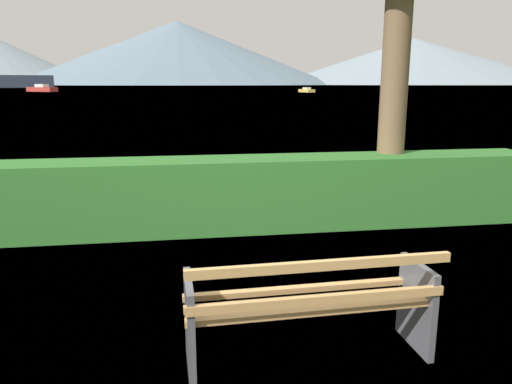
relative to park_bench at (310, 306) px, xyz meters
The scene contains 7 objects.
ground_plane 0.43m from the park_bench, 91.74° to the left, with size 1400.00×1400.00×0.00m, color #4C6B33.
water_surface 306.16m from the park_bench, 90.00° to the left, with size 620.00×620.00×0.00m, color #6B8EA3.
park_bench is the anchor object (origin of this frame).
hedge_row 3.39m from the park_bench, 90.03° to the left, with size 8.38×0.79×0.99m, color #2D6B28.
sailboat_mid 104.97m from the park_bench, 75.24° to the left, with size 2.69×4.91×1.07m.
tender_far 123.09m from the park_bench, 105.23° to the left, with size 7.93×6.87×1.75m.
distant_hills 589.46m from the park_bench, 83.94° to the left, with size 796.28×363.97×71.18m.
Camera 1 is at (-0.88, -3.17, 1.99)m, focal length 33.99 mm.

